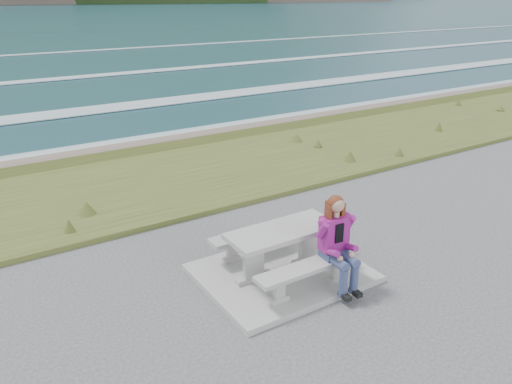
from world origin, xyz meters
TOP-DOWN VIEW (x-y plane):
  - concrete_slab at (0.00, 0.00)m, footprint 2.60×2.10m
  - picnic_table at (0.00, 0.00)m, footprint 1.80×0.75m
  - bench_landward at (0.00, -0.70)m, footprint 1.80×0.35m
  - bench_seaward at (0.00, 0.70)m, footprint 1.80×0.35m
  - grass_verge at (0.00, 5.00)m, footprint 160.00×4.50m
  - shore_drop at (0.00, 7.90)m, footprint 160.00×0.80m
  - ocean at (0.00, 25.09)m, footprint 1600.00×1600.00m
  - seated_woman at (0.46, -0.84)m, footprint 0.46×0.75m

SIDE VIEW (x-z plane):
  - ocean at x=0.00m, z-range -1.79..-1.70m
  - grass_verge at x=0.00m, z-range -0.11..0.11m
  - shore_drop at x=0.00m, z-range -1.10..1.10m
  - concrete_slab at x=0.00m, z-range 0.00..0.10m
  - bench_landward at x=0.00m, z-range 0.22..0.67m
  - bench_seaward at x=0.00m, z-range 0.22..0.67m
  - seated_woman at x=0.46m, z-range -0.09..1.36m
  - picnic_table at x=0.00m, z-range 0.31..1.06m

